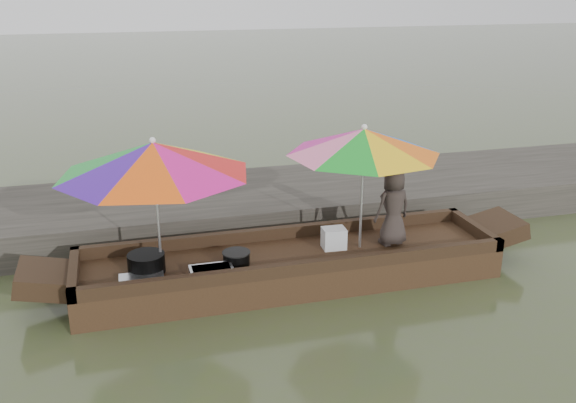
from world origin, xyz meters
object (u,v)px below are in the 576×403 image
object	(u,v)px
umbrella_bow	(157,206)
tray_crayfish	(212,272)
tray_scallop	(142,280)
cooking_pot	(146,263)
umbrella_stern	(362,188)
charcoal_grill	(236,259)
boat_hull	(290,268)
supply_bag	(334,238)
vendor	(393,207)

from	to	relation	value
umbrella_bow	tray_crayfish	bearing A→B (deg)	-31.11
tray_scallop	cooking_pot	bearing A→B (deg)	74.56
cooking_pot	umbrella_bow	bearing A→B (deg)	7.89
cooking_pot	umbrella_stern	world-z (taller)	umbrella_stern
tray_scallop	umbrella_bow	bearing A→B (deg)	50.46
cooking_pot	charcoal_grill	distance (m)	1.02
umbrella_stern	boat_hull	bearing A→B (deg)	180.00
tray_scallop	supply_bag	size ratio (longest dim) A/B	1.73
tray_scallop	vendor	distance (m)	3.14
umbrella_bow	cooking_pot	bearing A→B (deg)	-172.11
charcoal_grill	umbrella_stern	distance (m)	1.73
boat_hull	supply_bag	xyz separation A→B (m)	(0.58, 0.06, 0.30)
charcoal_grill	umbrella_stern	bearing A→B (deg)	3.46
tray_crayfish	tray_scallop	distance (m)	0.77
tray_scallop	umbrella_stern	xyz separation A→B (m)	(2.67, 0.29, 0.74)
charcoal_grill	vendor	distance (m)	2.04
tray_crayfish	charcoal_grill	world-z (taller)	charcoal_grill
boat_hull	tray_crayfish	bearing A→B (deg)	-162.32
tray_crayfish	umbrella_bow	bearing A→B (deg)	148.89
vendor	tray_scallop	bearing A→B (deg)	-4.56
supply_bag	umbrella_bow	world-z (taller)	umbrella_bow
cooking_pot	tray_crayfish	bearing A→B (deg)	-23.14
tray_scallop	umbrella_stern	world-z (taller)	umbrella_stern
vendor	cooking_pot	bearing A→B (deg)	-9.47
charcoal_grill	tray_scallop	bearing A→B (deg)	-169.95
tray_scallop	umbrella_bow	world-z (taller)	umbrella_bow
cooking_pot	tray_scallop	xyz separation A→B (m)	(-0.07, -0.27, -0.08)
cooking_pot	umbrella_bow	size ratio (longest dim) A/B	0.20
umbrella_bow	tray_scallop	bearing A→B (deg)	-129.54
cooking_pot	supply_bag	size ratio (longest dim) A/B	1.50
vendor	umbrella_bow	size ratio (longest dim) A/B	0.46
tray_scallop	boat_hull	bearing A→B (deg)	9.26
supply_bag	cooking_pot	bearing A→B (deg)	-177.89
cooking_pot	vendor	size ratio (longest dim) A/B	0.43
tray_crayfish	supply_bag	size ratio (longest dim) A/B	1.73
tray_crayfish	umbrella_bow	size ratio (longest dim) A/B	0.23
tray_scallop	umbrella_bow	size ratio (longest dim) A/B	0.23
tray_crayfish	charcoal_grill	distance (m)	0.40
boat_hull	tray_scallop	world-z (taller)	tray_scallop
tray_crayfish	umbrella_bow	world-z (taller)	umbrella_bow
tray_crayfish	supply_bag	bearing A→B (deg)	13.56
supply_bag	vendor	distance (m)	0.83
cooking_pot	tray_crayfish	distance (m)	0.76
cooking_pot	tray_scallop	size ratio (longest dim) A/B	0.87
charcoal_grill	umbrella_stern	xyz separation A→B (m)	(1.58, 0.10, 0.70)
charcoal_grill	vendor	world-z (taller)	vendor
cooking_pot	umbrella_stern	size ratio (longest dim) A/B	0.23
charcoal_grill	vendor	xyz separation A→B (m)	(2.00, 0.09, 0.42)
tray_scallop	tray_crayfish	bearing A→B (deg)	-2.31
boat_hull	umbrella_bow	size ratio (longest dim) A/B	2.37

